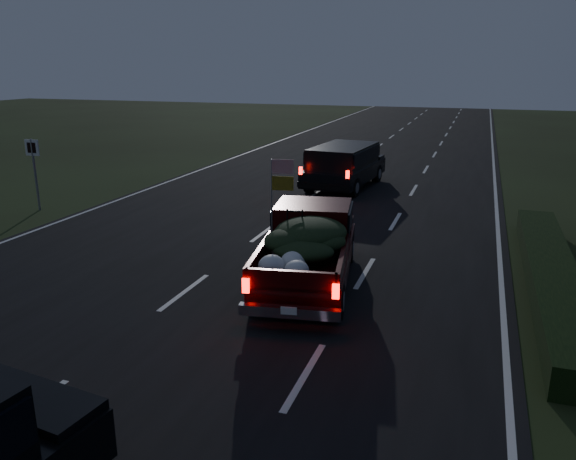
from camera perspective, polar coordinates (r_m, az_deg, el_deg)
The scene contains 6 objects.
ground at distance 12.88m, azimuth -10.46°, elevation -6.29°, with size 120.00×120.00×0.00m, color black.
road_asphalt at distance 12.88m, azimuth -10.46°, elevation -6.25°, with size 14.00×120.00×0.02m, color black.
hedge_row at distance 14.20m, azimuth 25.18°, elevation -4.17°, with size 1.00×10.00×0.60m, color black.
route_sign at distance 21.31m, azimuth -24.40°, elevation 6.18°, with size 0.55×0.08×2.50m.
pickup_truck at distance 12.92m, azimuth 2.08°, elevation -1.38°, with size 2.64×5.17×2.59m.
lead_suv at distance 23.30m, azimuth 5.71°, elevation 6.90°, with size 2.55×5.18×1.44m.
Camera 1 is at (5.97, -10.30, 4.92)m, focal length 35.00 mm.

